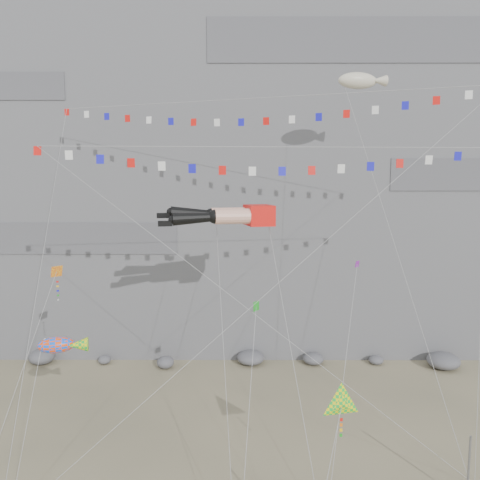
{
  "coord_description": "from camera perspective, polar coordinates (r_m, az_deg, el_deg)",
  "views": [
    {
      "loc": [
        -0.9,
        -25.94,
        17.33
      ],
      "look_at": [
        -0.99,
        9.0,
        12.97
      ],
      "focal_mm": 35.0,
      "sensor_mm": 36.0,
      "label": 1
    }
  ],
  "objects": [
    {
      "name": "blimp_windsock",
      "position": [
        38.84,
        14.17,
        18.23
      ],
      "size": [
        6.34,
        13.65,
        28.28
      ],
      "color": "beige",
      "rests_on": "ground"
    },
    {
      "name": "talus_boulders",
      "position": [
        46.09,
        1.3,
        -14.18
      ],
      "size": [
        60.0,
        3.0,
        1.2
      ],
      "primitive_type": null,
      "color": "slate",
      "rests_on": "ground"
    },
    {
      "name": "small_kite_b",
      "position": [
        32.53,
        14.03,
        -3.49
      ],
      "size": [
        4.25,
        10.54,
        15.82
      ],
      "color": "purple",
      "rests_on": "ground"
    },
    {
      "name": "delta_kite",
      "position": [
        25.49,
        12.3,
        -19.03
      ],
      "size": [
        3.61,
        5.12,
        8.21
      ],
      "color": "yellow",
      "rests_on": "ground"
    },
    {
      "name": "small_kite_a",
      "position": [
        34.44,
        -2.93,
        2.27
      ],
      "size": [
        2.15,
        14.9,
        20.72
      ],
      "color": "orange",
      "rests_on": "ground"
    },
    {
      "name": "flag_banner_lower",
      "position": [
        29.12,
        3.4,
        11.22
      ],
      "size": [
        27.56,
        4.89,
        23.09
      ],
      "color": "red",
      "rests_on": "ground"
    },
    {
      "name": "flag_banner_upper",
      "position": [
        35.72,
        1.64,
        16.84
      ],
      "size": [
        31.07,
        19.01,
        30.18
      ],
      "color": "red",
      "rests_on": "ground"
    },
    {
      "name": "fish_windsock",
      "position": [
        29.04,
        -21.5,
        -11.85
      ],
      "size": [
        3.61,
        3.47,
        8.89
      ],
      "color": "#FF460D",
      "rests_on": "ground"
    },
    {
      "name": "small_kite_c",
      "position": [
        27.37,
        1.97,
        -8.35
      ],
      "size": [
        1.77,
        9.42,
        13.39
      ],
      "color": "#189E1D",
      "rests_on": "ground"
    },
    {
      "name": "anchor_pole_right",
      "position": [
        30.7,
        26.1,
        -23.81
      ],
      "size": [
        0.12,
        0.12,
        3.82
      ],
      "primitive_type": "cylinder",
      "color": "gray",
      "rests_on": "ground"
    },
    {
      "name": "legs_kite",
      "position": [
        32.04,
        -1.44,
        2.97
      ],
      "size": [
        9.76,
        17.08,
        21.83
      ],
      "rotation": [
        0.0,
        0.0,
        0.23
      ],
      "color": "red",
      "rests_on": "ground"
    },
    {
      "name": "harlequin_kite",
      "position": [
        33.6,
        -21.48,
        -3.7
      ],
      "size": [
        2.39,
        9.92,
        14.56
      ],
      "color": "red",
      "rests_on": "ground"
    },
    {
      "name": "ground",
      "position": [
        31.2,
        1.99,
        -26.63
      ],
      "size": [
        120.0,
        120.0,
        0.0
      ],
      "primitive_type": "plane",
      "color": "gray",
      "rests_on": "ground"
    },
    {
      "name": "cliff",
      "position": [
        58.45,
        1.07,
        14.65
      ],
      "size": [
        80.0,
        28.0,
        50.0
      ],
      "primitive_type": "cube",
      "color": "slate",
      "rests_on": "ground"
    }
  ]
}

